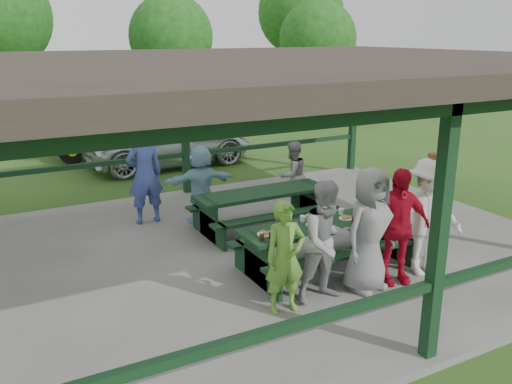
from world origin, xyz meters
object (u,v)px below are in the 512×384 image
contestant_green (285,257)px  contestant_white_fedora (429,217)px  contestant_grey_left (327,242)px  spectator_lblue (201,184)px  picnic_table_far (262,205)px  farm_trailer (98,134)px  picnic_table_near (325,239)px  contestant_grey_mid (369,230)px  contestant_red (397,226)px  spectator_blue (145,174)px  spectator_grey (292,175)px  pickup_truck (169,141)px

contestant_green → contestant_white_fedora: contestant_white_fedora is taller
contestant_grey_left → spectator_lblue: contestant_grey_left is taller
picnic_table_far → spectator_lblue: size_ratio=1.67×
farm_trailer → contestant_grey_left: bearing=-86.2°
picnic_table_near → contestant_white_fedora: (1.24, -0.92, 0.44)m
contestant_green → contestant_grey_mid: contestant_grey_mid is taller
contestant_red → contestant_white_fedora: size_ratio=0.93×
contestant_grey_mid → contestant_grey_left: bearing=166.2°
spectator_blue → spectator_grey: size_ratio=1.36×
contestant_grey_mid → contestant_white_fedora: contestant_white_fedora is taller
contestant_grey_left → spectator_grey: 4.10m
spectator_blue → pickup_truck: size_ratio=0.40×
contestant_red → contestant_white_fedora: (0.63, -0.00, 0.05)m
picnic_table_near → contestant_grey_mid: bearing=-84.9°
picnic_table_far → spectator_grey: bearing=34.6°
spectator_grey → contestant_white_fedora: bearing=81.0°
farm_trailer → picnic_table_far: bearing=-81.1°
contestant_white_fedora → contestant_green: bearing=-171.7°
spectator_grey → pickup_truck: (-0.79, 5.43, -0.15)m
spectator_blue → farm_trailer: (0.64, 6.96, -0.39)m
contestant_grey_left → spectator_lblue: (-0.25, 3.86, -0.09)m
picnic_table_far → farm_trailer: bearing=98.0°
contestant_green → spectator_grey: contestant_green is taller
contestant_green → contestant_white_fedora: bearing=7.0°
picnic_table_far → pickup_truck: 6.25m
contestant_red → contestant_white_fedora: bearing=17.1°
contestant_grey_left → contestant_grey_mid: 0.70m
contestant_green → pickup_truck: bearing=87.4°
contestant_white_fedora → picnic_table_near: bearing=152.2°
spectator_lblue → pickup_truck: spectator_lblue is taller
contestant_grey_mid → contestant_green: bearing=167.4°
contestant_grey_left → spectator_blue: (-1.22, 4.31, 0.12)m
contestant_grey_left → contestant_grey_mid: (0.70, -0.03, 0.05)m
contestant_grey_left → pickup_truck: contestant_grey_left is taller
contestant_green → farm_trailer: (0.08, 11.27, -0.18)m
picnic_table_far → contestant_grey_left: 2.98m
picnic_table_near → contestant_grey_mid: (0.08, -0.93, 0.43)m
spectator_blue → contestant_red: bearing=117.7°
pickup_truck → contestant_white_fedora: bearing=-177.0°
contestant_grey_mid → contestant_red: (0.52, 0.01, -0.04)m
spectator_blue → pickup_truck: 5.32m
contestant_white_fedora → farm_trailer: 11.56m
picnic_table_near → contestant_red: bearing=-56.7°
contestant_grey_mid → spectator_grey: bearing=63.0°
contestant_red → spectator_lblue: contestant_red is taller
contestant_grey_mid → contestant_white_fedora: size_ratio=0.96×
spectator_blue → pickup_truck: (2.19, 4.83, -0.41)m
picnic_table_near → contestant_grey_left: bearing=-124.5°
contestant_red → pickup_truck: size_ratio=0.36×
pickup_truck → farm_trailer: farm_trailer is taller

